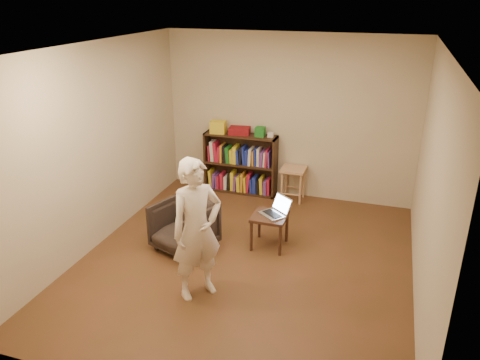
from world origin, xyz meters
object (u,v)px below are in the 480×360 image
(bookshelf, at_px, (241,167))
(laptop, at_px, (276,210))
(side_table, at_px, (270,220))
(stool, at_px, (293,174))
(person, at_px, (197,230))
(armchair, at_px, (184,226))

(bookshelf, relative_size, laptop, 2.65)
(bookshelf, xyz_separation_m, side_table, (0.92, -1.62, -0.06))
(stool, bearing_deg, person, -99.32)
(stool, height_order, side_table, stool)
(side_table, bearing_deg, person, -111.03)
(bookshelf, bearing_deg, stool, -4.06)
(laptop, distance_m, person, 1.45)
(bookshelf, bearing_deg, laptop, -57.61)
(side_table, relative_size, laptop, 1.00)
(bookshelf, distance_m, person, 2.93)
(side_table, height_order, laptop, laptop)
(armchair, height_order, person, person)
(side_table, bearing_deg, bookshelf, 119.61)
(side_table, bearing_deg, laptop, 41.30)
(bookshelf, xyz_separation_m, stool, (0.90, -0.06, -0.00))
(bookshelf, relative_size, person, 0.75)
(armchair, bearing_deg, person, -37.29)
(armchair, bearing_deg, stool, 82.02)
(side_table, bearing_deg, armchair, -158.77)
(bookshelf, height_order, stool, bookshelf)
(person, bearing_deg, side_table, 19.29)
(armchair, relative_size, laptop, 1.55)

